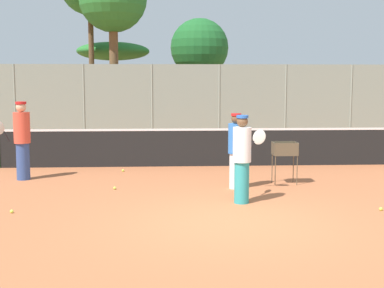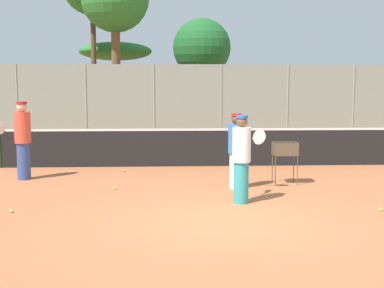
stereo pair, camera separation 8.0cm
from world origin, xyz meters
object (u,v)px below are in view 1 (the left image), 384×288
object	(u,v)px
player_white_outfit	(236,150)
tennis_net	(203,147)
ball_cart	(285,152)
player_red_cap	(22,139)
player_yellow_shirt	(242,158)

from	to	relation	value
player_white_outfit	tennis_net	bearing A→B (deg)	125.14
player_white_outfit	ball_cart	bearing A→B (deg)	47.92
player_white_outfit	player_red_cap	size ratio (longest dim) A/B	0.89
tennis_net	ball_cart	world-z (taller)	tennis_net
tennis_net	ball_cart	bearing A→B (deg)	-57.12
tennis_net	player_red_cap	world-z (taller)	player_red_cap
player_white_outfit	player_yellow_shirt	xyz separation A→B (m)	(-0.09, -1.42, 0.03)
tennis_net	player_red_cap	size ratio (longest dim) A/B	6.01
player_yellow_shirt	ball_cart	xyz separation A→B (m)	(1.31, 1.91, -0.16)
ball_cart	tennis_net	bearing A→B (deg)	122.88
player_white_outfit	player_red_cap	xyz separation A→B (m)	(-5.05, 1.36, 0.11)
tennis_net	player_yellow_shirt	bearing A→B (deg)	-84.71
tennis_net	player_white_outfit	xyz separation A→B (m)	(0.51, -3.17, 0.32)
tennis_net	player_yellow_shirt	world-z (taller)	player_yellow_shirt
player_white_outfit	player_yellow_shirt	world-z (taller)	player_yellow_shirt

